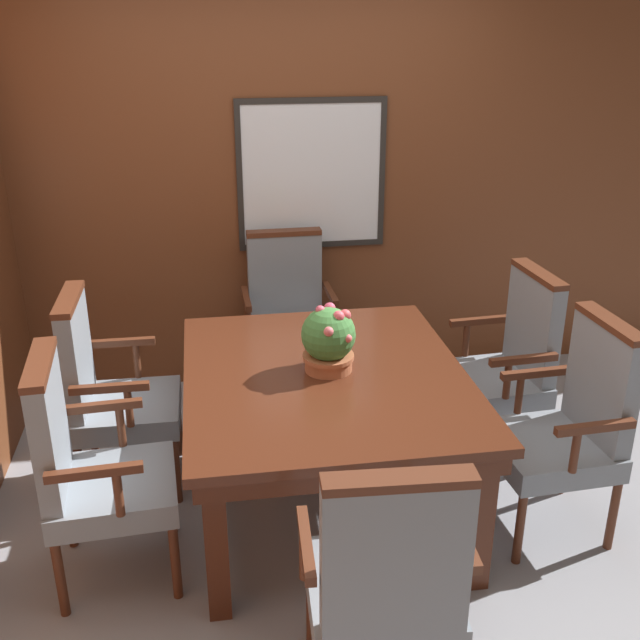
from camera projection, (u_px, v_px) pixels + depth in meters
ground_plane at (325, 516)px, 3.62m from camera, size 14.00×14.00×0.00m
wall_back at (283, 193)px, 4.58m from camera, size 7.20×0.08×2.45m
dining_table at (325, 390)px, 3.47m from camera, size 1.28×1.52×0.72m
chair_head_far at (288, 313)px, 4.58m from camera, size 0.55×0.52×1.03m
chair_right_far at (507, 361)px, 3.96m from camera, size 0.54×0.57×1.03m
chair_left_far at (108, 388)px, 3.67m from camera, size 0.52×0.55×1.03m
chair_left_near at (89, 466)px, 3.04m from camera, size 0.54×0.57×1.03m
chair_head_near at (386, 580)px, 2.43m from camera, size 0.57×0.54×1.03m
chair_right_near at (570, 423)px, 3.36m from camera, size 0.54×0.57×1.03m
potted_plant at (329, 340)px, 3.40m from camera, size 0.25×0.25×0.31m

